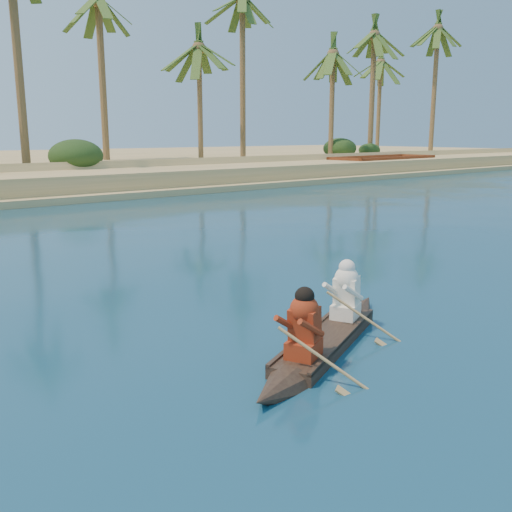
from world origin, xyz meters
TOP-DOWN VIEW (x-y plane):
  - ground at (0.00, 0.00)m, footprint 160.00×160.00m
  - canoe at (-0.52, 0.79)m, footprint 5.05×2.78m
  - barge_right at (33.23, 26.28)m, footprint 10.95×4.14m

SIDE VIEW (x-z plane):
  - ground at x=0.00m, z-range 0.00..0.00m
  - canoe at x=-0.52m, z-range -0.44..1.00m
  - barge_right at x=33.23m, z-range -0.27..1.53m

